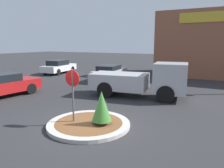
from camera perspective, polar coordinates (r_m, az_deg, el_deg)
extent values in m
plane|color=#2D2D30|center=(9.13, -6.07, -10.82)|extent=(120.00, 120.00, 0.00)
cylinder|color=#BCB7AD|center=(9.10, -6.08, -10.40)|extent=(3.37, 3.37, 0.14)
cylinder|color=brown|center=(9.10, -6.08, -10.39)|extent=(2.76, 2.76, 0.14)
cylinder|color=#4C4C51|center=(9.01, -10.16, -3.53)|extent=(0.07, 0.07, 2.30)
cylinder|color=#B71414|center=(8.85, -10.33, 1.49)|extent=(0.67, 0.03, 0.67)
cylinder|color=brown|center=(8.87, -2.70, -9.93)|extent=(0.08, 0.08, 0.13)
cone|color=#3D7F33|center=(8.66, -2.74, -5.79)|extent=(0.78, 0.78, 1.21)
cube|color=#B2B2B7|center=(13.36, 15.05, 1.58)|extent=(2.16, 2.21, 1.73)
cube|color=#B2B2B7|center=(13.98, 1.97, 0.79)|extent=(3.79, 2.57, 0.99)
cube|color=black|center=(13.29, 17.93, 2.71)|extent=(0.32, 1.72, 0.61)
cylinder|color=black|center=(14.43, 14.47, -1.03)|extent=(1.02, 0.38, 1.00)
cylinder|color=black|center=(12.61, 13.77, -2.66)|extent=(1.02, 0.38, 1.00)
cylinder|color=black|center=(15.13, 0.66, -0.16)|extent=(1.02, 0.38, 1.00)
cylinder|color=black|center=(13.40, -1.85, -1.58)|extent=(1.02, 0.38, 1.00)
cube|color=#B21919|center=(15.36, -26.27, -0.56)|extent=(2.25, 4.55, 0.68)
cube|color=black|center=(15.17, -27.16, 1.44)|extent=(1.76, 2.27, 0.47)
cylinder|color=black|center=(16.74, -23.45, -0.49)|extent=(0.28, 0.73, 0.71)
cylinder|color=black|center=(15.43, -20.36, -1.16)|extent=(0.28, 0.73, 0.71)
cube|color=#B7B7BC|center=(19.72, -0.54, 2.80)|extent=(2.24, 4.77, 0.70)
cube|color=black|center=(19.44, -0.81, 4.32)|extent=(1.78, 2.36, 0.40)
cylinder|color=black|center=(21.37, -1.08, 2.61)|extent=(0.27, 0.71, 0.70)
cylinder|color=black|center=(20.79, 3.05, 2.37)|extent=(0.27, 0.71, 0.70)
cylinder|color=black|center=(18.81, -4.51, 1.47)|extent=(0.27, 0.71, 0.70)
cylinder|color=black|center=(18.15, 0.09, 1.17)|extent=(0.27, 0.71, 0.70)
cube|color=silver|center=(25.12, -13.63, 4.13)|extent=(2.30, 4.66, 0.66)
cube|color=black|center=(24.88, -13.99, 5.44)|extent=(1.81, 2.32, 0.53)
cylinder|color=black|center=(26.75, -13.35, 3.92)|extent=(0.28, 0.70, 0.68)
cylinder|color=black|center=(25.85, -10.35, 3.81)|extent=(0.28, 0.70, 0.68)
cylinder|color=black|center=(24.53, -17.03, 3.16)|extent=(0.28, 0.70, 0.68)
cylinder|color=black|center=(23.56, -13.89, 3.03)|extent=(0.28, 0.70, 0.68)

